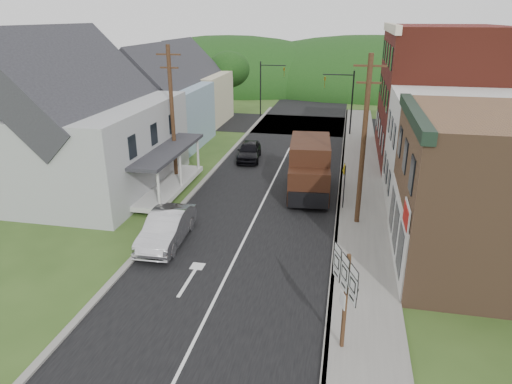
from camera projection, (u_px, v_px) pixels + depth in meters
The scene contains 25 objects.
ground at pixel (243, 244), 22.83m from camera, with size 120.00×120.00×0.00m, color #2D4719.
road at pixel (275, 178), 31.96m from camera, with size 9.00×90.00×0.02m, color black.
cross_road at pixel (301, 125), 47.49m from camera, with size 60.00×9.00×0.02m, color black.
sidewalk_right at pixel (361, 194), 29.01m from camera, with size 2.80×55.00×0.15m, color slate.
curb_right at pixel (340, 192), 29.26m from camera, with size 0.20×55.00×0.15m, color slate.
curb_left at pixel (203, 182), 30.97m from camera, with size 0.30×55.00×0.12m, color slate.
storefront_tan at pixel (499, 195), 19.46m from camera, with size 8.00×8.00×7.00m, color brown.
storefront_white at pixel (461, 152), 26.40m from camera, with size 8.00×7.00×6.50m, color silver.
storefront_red at pixel (438, 96), 34.44m from camera, with size 8.00×12.00×10.00m, color maroon.
house_gray at pixel (80, 124), 29.00m from camera, with size 10.20×12.24×8.35m.
house_blue at pixel (162, 102), 39.06m from camera, with size 7.14×8.16×7.28m.
house_cream at pixel (191, 87), 47.37m from camera, with size 7.14×8.16×7.28m.
utility_pole_right at pixel (364, 141), 23.30m from camera, with size 1.60×0.26×9.00m.
utility_pole_left at pixel (172, 114), 29.65m from camera, with size 1.60×0.26×9.00m.
traffic_signal_right at pixel (345, 95), 42.13m from camera, with size 2.87×0.20×6.00m.
traffic_signal_left at pixel (267, 82), 50.12m from camera, with size 2.87×0.20×6.00m.
tree_left_b at pixel (63, 95), 35.17m from camera, with size 4.80×4.80×6.94m.
tree_left_c at pixel (92, 70), 42.47m from camera, with size 5.80×5.80×8.41m.
tree_left_d at pixel (229, 69), 51.95m from camera, with size 4.80×4.80×6.94m.
forested_ridge at pixel (320, 86), 73.06m from camera, with size 90.00×30.00×16.00m, color black.
silver_sedan at pixel (167, 228), 22.60m from camera, with size 1.70×4.88×1.61m, color silver.
dark_sedan at pixel (249, 151), 35.75m from camera, with size 1.70×4.24×1.44m, color black.
delivery_van at pixel (309, 168), 28.59m from camera, with size 2.93×6.23×3.38m.
route_sign_cluster at pixel (345, 289), 14.71m from camera, with size 0.82×1.90×3.54m.
warning_sign at pixel (344, 179), 26.09m from camera, with size 0.21×0.74×2.75m.
Camera 1 is at (4.71, -19.80, 10.68)m, focal length 32.00 mm.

